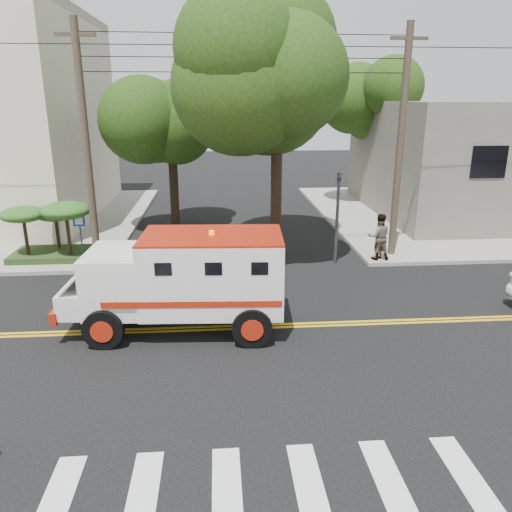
{
  "coord_description": "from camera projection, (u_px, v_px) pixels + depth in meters",
  "views": [
    {
      "loc": [
        -0.84,
        -13.08,
        6.33
      ],
      "look_at": [
        0.32,
        1.73,
        1.6
      ],
      "focal_mm": 35.0,
      "sensor_mm": 36.0,
      "label": 1
    }
  ],
  "objects": [
    {
      "name": "utility_pole_left",
      "position": [
        87.0,
        150.0,
        18.32
      ],
      "size": [
        0.28,
        0.28,
        9.0
      ],
      "primitive_type": "cylinder",
      "color": "#382D23",
      "rests_on": "ground"
    },
    {
      "name": "accessibility_sign",
      "position": [
        80.0,
        231.0,
        19.39
      ],
      "size": [
        0.45,
        0.1,
        2.02
      ],
      "color": "#3F3F42",
      "rests_on": "ground"
    },
    {
      "name": "tree_left",
      "position": [
        177.0,
        111.0,
        23.66
      ],
      "size": [
        4.48,
        4.2,
        7.7
      ],
      "color": "black",
      "rests_on": "ground"
    },
    {
      "name": "pedestrian_a",
      "position": [
        379.0,
        239.0,
        19.75
      ],
      "size": [
        0.7,
        0.69,
        1.63
      ],
      "primitive_type": "imported",
      "rotation": [
        0.0,
        0.0,
        3.89
      ],
      "color": "gray",
      "rests_on": "sidewalk_ne"
    },
    {
      "name": "sidewalk_ne",
      "position": [
        472.0,
        213.0,
        28.21
      ],
      "size": [
        17.0,
        17.0,
        0.15
      ],
      "primitive_type": "cube",
      "color": "gray",
      "rests_on": "ground"
    },
    {
      "name": "tree_right",
      "position": [
        387.0,
        102.0,
        28.2
      ],
      "size": [
        4.8,
        4.5,
        8.2
      ],
      "color": "black",
      "rests_on": "ground"
    },
    {
      "name": "utility_pole_right",
      "position": [
        400.0,
        147.0,
        19.4
      ],
      "size": [
        0.28,
        0.28,
        9.0
      ],
      "primitive_type": "cylinder",
      "color": "#382D23",
      "rests_on": "ground"
    },
    {
      "name": "traffic_signal",
      "position": [
        338.0,
        208.0,
        19.33
      ],
      "size": [
        0.15,
        0.18,
        3.6
      ],
      "color": "#3F3F42",
      "rests_on": "ground"
    },
    {
      "name": "ground",
      "position": [
        250.0,
        327.0,
        14.4
      ],
      "size": [
        100.0,
        100.0,
        0.0
      ],
      "primitive_type": "plane",
      "color": "black",
      "rests_on": "ground"
    },
    {
      "name": "palm_planter",
      "position": [
        50.0,
        222.0,
        19.64
      ],
      "size": [
        3.52,
        2.63,
        2.36
      ],
      "color": "#1E3314",
      "rests_on": "sidewalk_nw"
    },
    {
      "name": "armored_truck",
      "position": [
        184.0,
        277.0,
        13.82
      ],
      "size": [
        6.25,
        2.77,
        2.79
      ],
      "rotation": [
        0.0,
        0.0,
        -0.05
      ],
      "color": "white",
      "rests_on": "ground"
    },
    {
      "name": "building_right",
      "position": [
        500.0,
        157.0,
        27.87
      ],
      "size": [
        14.0,
        12.0,
        6.0
      ],
      "primitive_type": "cube",
      "color": "#676158",
      "rests_on": "sidewalk_ne"
    },
    {
      "name": "tree_main",
      "position": [
        290.0,
        73.0,
        18.26
      ],
      "size": [
        6.08,
        5.7,
        9.85
      ],
      "color": "black",
      "rests_on": "ground"
    },
    {
      "name": "pedestrian_b",
      "position": [
        379.0,
        237.0,
        19.71
      ],
      "size": [
        0.95,
        0.77,
        1.85
      ],
      "primitive_type": "imported",
      "rotation": [
        0.0,
        0.0,
        3.06
      ],
      "color": "gray",
      "rests_on": "sidewalk_ne"
    }
  ]
}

